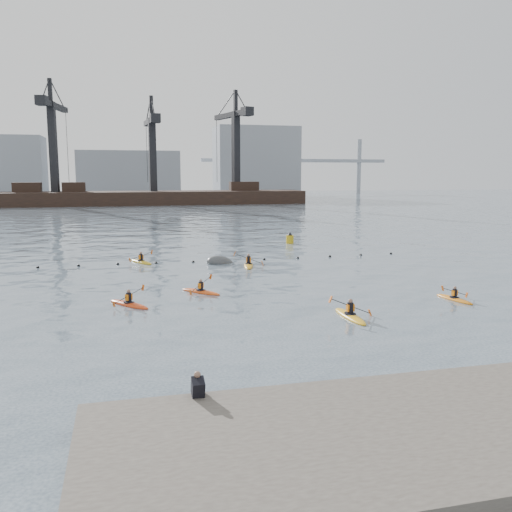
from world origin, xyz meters
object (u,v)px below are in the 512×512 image
Objects in this scene: kayaker_2 at (201,291)px; kayaker_4 at (454,298)px; kayaker_0 at (129,304)px; kayaker_3 at (249,265)px; nav_buoy at (290,239)px; kayaker_5 at (141,261)px; kayaker_1 at (350,315)px; mooring_buoy at (220,263)px.

kayaker_4 is at bearing -62.42° from kayaker_2.
kayaker_3 is (9.35, 10.98, 0.01)m from kayaker_0.
kayaker_5 is at bearing -150.23° from nav_buoy.
nav_buoy reaches higher than kayaker_1.
kayaker_5 is 1.32× the size of mooring_buoy.
kayaker_1 is at bearing -91.71° from kayaker_5.
kayaker_4 is (8.86, -14.18, -0.02)m from kayaker_3.
kayaker_4 is at bearing -47.31° from kayaker_0.
kayaker_5 is at bearing 168.30° from kayaker_3.
kayaker_2 is at bearing -30.61° from kayaker_4.
nav_buoy reaches higher than kayaker_5.
kayaker_3 is at bearing 12.21° from kayaker_0.
kayaker_3 reaches higher than kayaker_2.
kayaker_1 is at bearing -90.26° from kayaker_2.
kayaker_4 is at bearing -56.24° from mooring_buoy.
kayaker_2 is 10.07m from kayaker_3.
kayaker_0 reaches higher than kayaker_5.
kayaker_1 is 1.29× the size of kayaker_2.
kayaker_4 is 19.40m from mooring_buoy.
kayaker_1 is at bearing -71.95° from kayaker_3.
kayaker_4 is 1.23× the size of mooring_buoy.
mooring_buoy is at bearing -43.36° from kayaker_5.
kayaker_1 is 1.44× the size of mooring_buoy.
kayaker_2 is 24.70m from nav_buoy.
kayaker_0 is 1.10× the size of kayaker_2.
kayaker_5 is (-9.64, 20.01, -0.01)m from kayaker_1.
mooring_buoy is at bearing 147.39° from kayaker_3.
nav_buoy reaches higher than mooring_buoy.
kayaker_0 is 0.93× the size of kayaker_5.
nav_buoy is (-1.48, 26.80, 0.35)m from kayaker_4.
kayaker_1 is 2.38× the size of nav_buoy.
kayaker_4 is (18.22, -3.20, -0.01)m from kayaker_0.
kayaker_1 is (10.83, -5.30, 0.01)m from kayaker_0.
nav_buoy reaches higher than kayaker_3.
nav_buoy is at bearing 48.94° from mooring_buoy.
kayaker_1 is 7.68m from kayaker_4.
kayaker_2 is at bearing -9.73° from kayaker_0.
kayaker_5 is (1.19, 14.71, 0.00)m from kayaker_0.
kayaker_0 is 4.87m from kayaker_2.
kayaker_3 is at bearing -45.48° from mooring_buoy.
kayaker_1 is 29.51m from nav_buoy.
kayaker_0 is at bearing -122.05° from kayaker_5.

